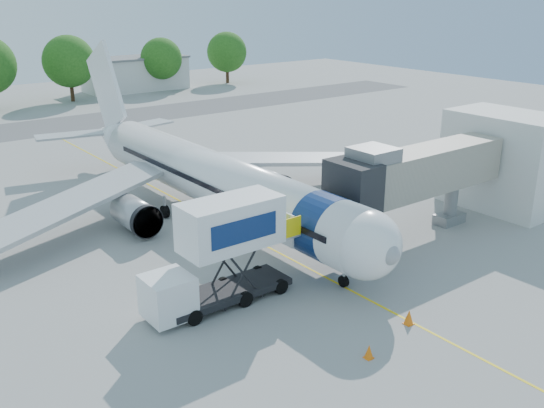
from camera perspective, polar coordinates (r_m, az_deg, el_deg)
ground at (r=40.22m, az=-2.69°, el=-2.87°), size 160.00×160.00×0.00m
guidance_line at (r=40.22m, az=-2.69°, el=-2.86°), size 0.15×70.00×0.01m
taxiway_strip at (r=77.18m, az=-20.99°, el=6.72°), size 120.00×10.00×0.01m
aircraft at (r=42.50m, az=-5.94°, el=2.50°), size 34.17×37.73×11.35m
jet_bridge at (r=39.07m, az=12.90°, el=2.73°), size 13.90×3.20×6.60m
terminal_stub at (r=47.62m, az=21.03°, el=3.83°), size 5.00×8.00×7.00m
catering_hiloader at (r=30.58m, az=-4.90°, el=-4.71°), size 8.50×2.44×5.50m
ground_tug at (r=31.43m, az=23.47°, el=-9.77°), size 3.73×2.23×1.41m
safety_cone_a at (r=30.41m, az=12.75°, el=-10.36°), size 0.48×0.48×0.76m
safety_cone_b at (r=27.58m, az=9.11°, el=-13.57°), size 0.41×0.41×0.66m
outbuilding_right at (r=102.98m, az=-12.71°, el=11.90°), size 16.40×7.40×5.30m
tree_e at (r=94.03m, az=-18.58°, el=12.61°), size 7.43×7.43×9.47m
tree_f at (r=101.22m, az=-10.38°, el=13.31°), size 6.58×6.58×8.39m
tree_g at (r=108.53m, az=-4.27°, el=14.07°), size 6.88×6.88×8.77m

